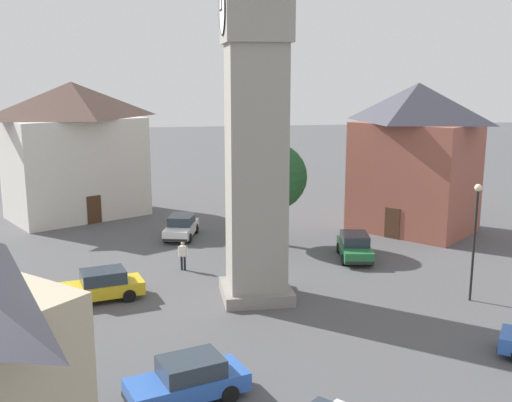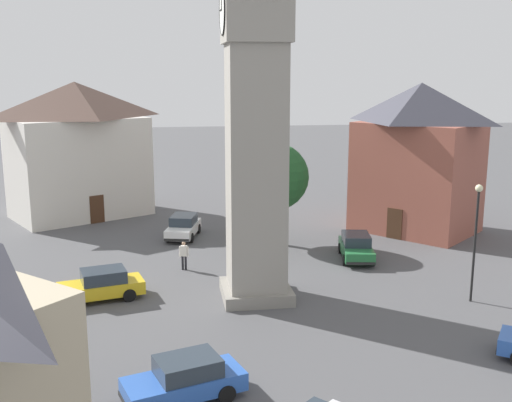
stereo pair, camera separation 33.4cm
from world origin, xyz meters
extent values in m
plane|color=#4C4C4F|center=(0.00, 0.00, 0.00)|extent=(200.00, 200.00, 0.00)
cube|color=gray|center=(0.00, 0.00, 0.30)|extent=(3.38, 3.38, 0.60)
cube|color=gray|center=(0.00, 0.00, 6.48)|extent=(2.70, 2.70, 11.76)
cube|color=gray|center=(0.00, 0.00, 13.85)|extent=(3.03, 3.03, 2.97)
cylinder|color=white|center=(0.00, 1.54, 13.85)|extent=(2.27, 0.04, 2.27)
torus|color=black|center=(0.00, 1.55, 13.85)|extent=(2.33, 0.06, 2.33)
cube|color=black|center=(0.00, 1.58, 14.10)|extent=(0.05, 0.02, 0.64)
cube|color=black|center=(0.34, 1.58, 13.85)|extent=(0.86, 0.02, 0.04)
cylinder|color=white|center=(0.00, -1.54, 13.85)|extent=(2.27, 0.04, 2.27)
torus|color=black|center=(0.00, -1.55, 13.85)|extent=(2.33, 0.06, 2.33)
cube|color=#236B38|center=(5.42, -6.93, 0.59)|extent=(4.33, 2.39, 0.64)
cube|color=#28333D|center=(5.57, -6.96, 1.21)|extent=(2.34, 1.90, 0.64)
cylinder|color=black|center=(4.07, -7.51, 0.32)|extent=(0.67, 0.33, 0.64)
cylinder|color=black|center=(4.35, -5.93, 0.32)|extent=(0.67, 0.33, 0.64)
cylinder|color=black|center=(6.49, -7.93, 0.32)|extent=(0.67, 0.33, 0.64)
cylinder|color=black|center=(6.77, -6.36, 0.32)|extent=(0.67, 0.33, 0.64)
cube|color=black|center=(3.43, -6.58, 0.37)|extent=(0.41, 1.66, 0.16)
cube|color=#2D5BB7|center=(-9.30, 3.90, 0.59)|extent=(2.88, 4.42, 0.64)
cube|color=#28333D|center=(-9.25, 3.75, 1.21)|extent=(2.13, 2.48, 0.64)
cylinder|color=black|center=(-8.91, 5.31, 0.32)|extent=(0.41, 0.68, 0.64)
cylinder|color=black|center=(-9.68, 2.48, 0.32)|extent=(0.41, 0.68, 0.64)
cylinder|color=black|center=(-8.16, 2.97, 0.32)|extent=(0.41, 0.68, 0.64)
cube|color=white|center=(11.97, 3.23, 0.59)|extent=(4.39, 2.67, 0.64)
cube|color=#28333D|center=(12.12, 3.19, 1.21)|extent=(2.42, 2.04, 0.64)
cylinder|color=black|center=(10.58, 2.76, 0.32)|extent=(0.67, 0.37, 0.64)
cylinder|color=black|center=(10.98, 4.31, 0.32)|extent=(0.67, 0.37, 0.64)
cylinder|color=black|center=(12.96, 2.15, 0.32)|extent=(0.67, 0.37, 0.64)
cylinder|color=black|center=(13.36, 3.70, 0.32)|extent=(0.67, 0.37, 0.64)
cube|color=black|center=(10.02, 3.73, 0.37)|extent=(0.53, 1.64, 0.16)
cube|color=black|center=(-7.62, -8.73, 0.37)|extent=(1.41, 1.09, 0.16)
cube|color=gold|center=(0.84, 7.64, 0.59)|extent=(2.65, 4.39, 0.64)
cube|color=#28333D|center=(0.88, 7.50, 1.21)|extent=(2.03, 2.42, 0.64)
cylinder|color=black|center=(-0.23, 8.64, 0.32)|extent=(0.37, 0.67, 0.64)
cylinder|color=black|center=(1.32, 9.03, 0.32)|extent=(0.37, 0.67, 0.64)
cylinder|color=black|center=(0.37, 6.25, 0.32)|extent=(0.37, 0.67, 0.64)
cylinder|color=black|center=(1.92, 6.65, 0.32)|extent=(0.37, 0.67, 0.64)
cube|color=black|center=(0.35, 9.60, 0.37)|extent=(1.64, 0.52, 0.16)
cylinder|color=black|center=(4.89, 3.33, 0.41)|extent=(0.13, 0.13, 0.82)
cylinder|color=black|center=(4.94, 3.50, 0.41)|extent=(0.13, 0.13, 0.82)
cube|color=white|center=(4.91, 3.41, 1.12)|extent=(0.31, 0.41, 0.60)
cylinder|color=white|center=(4.85, 3.19, 1.07)|extent=(0.09, 0.09, 0.60)
cylinder|color=white|center=(4.98, 3.64, 1.07)|extent=(0.09, 0.09, 0.60)
sphere|color=tan|center=(4.91, 3.41, 1.57)|extent=(0.22, 0.22, 0.22)
sphere|color=black|center=(4.92, 3.41, 1.59)|extent=(0.20, 0.20, 0.20)
cylinder|color=brown|center=(9.42, -2.69, 1.49)|extent=(0.44, 0.44, 2.98)
sphere|color=#1E4C23|center=(9.42, -2.69, 4.50)|extent=(4.32, 4.32, 4.32)
cube|color=beige|center=(19.72, 10.95, 3.83)|extent=(10.03, 11.44, 7.66)
pyramid|color=brown|center=(19.72, 10.95, 9.03)|extent=(10.53, 12.01, 2.73)
cube|color=#422819|center=(17.05, 9.47, 1.05)|extent=(0.60, 1.00, 2.10)
cube|color=#995142|center=(11.43, -13.18, 3.85)|extent=(9.68, 9.52, 7.70)
pyramid|color=#383842|center=(11.43, -13.18, 9.04)|extent=(10.17, 9.99, 2.70)
cube|color=#422819|center=(9.46, -10.90, 1.05)|extent=(0.88, 0.78, 2.10)
cylinder|color=black|center=(-2.12, -10.39, 2.75)|extent=(0.12, 0.12, 5.50)
sphere|color=beige|center=(-2.12, -10.39, 5.68)|extent=(0.36, 0.36, 0.36)
camera|label=1|loc=(-28.39, 4.62, 11.01)|focal=42.54mm
camera|label=2|loc=(-28.45, 4.29, 11.01)|focal=42.54mm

